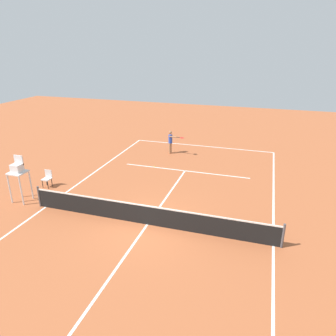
# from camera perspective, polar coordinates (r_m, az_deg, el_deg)

# --- Properties ---
(ground_plane) EXTENTS (60.00, 60.00, 0.00)m
(ground_plane) POSITION_cam_1_polar(r_m,az_deg,el_deg) (14.28, -3.77, -10.19)
(ground_plane) COLOR #AD5933
(court_lines) EXTENTS (10.87, 24.42, 0.01)m
(court_lines) POSITION_cam_1_polar(r_m,az_deg,el_deg) (14.27, -3.77, -10.18)
(court_lines) COLOR white
(court_lines) RESTS_ON ground
(tennis_net) EXTENTS (11.47, 0.10, 1.07)m
(tennis_net) POSITION_cam_1_polar(r_m,az_deg,el_deg) (14.02, -3.82, -8.46)
(tennis_net) COLOR #4C4C51
(tennis_net) RESTS_ON ground
(player_serving) EXTENTS (1.26, 0.66, 1.69)m
(player_serving) POSITION_cam_1_polar(r_m,az_deg,el_deg) (22.89, 0.55, 5.08)
(player_serving) COLOR #9E704C
(player_serving) RESTS_ON ground
(tennis_ball) EXTENTS (0.07, 0.07, 0.07)m
(tennis_ball) POSITION_cam_1_polar(r_m,az_deg,el_deg) (20.60, -2.47, 0.29)
(tennis_ball) COLOR #CCE033
(tennis_ball) RESTS_ON ground
(umpire_chair) EXTENTS (0.80, 0.80, 2.41)m
(umpire_chair) POSITION_cam_1_polar(r_m,az_deg,el_deg) (17.27, -25.62, -0.62)
(umpire_chair) COLOR silver
(umpire_chair) RESTS_ON ground
(courtside_chair_mid) EXTENTS (0.44, 0.46, 0.95)m
(courtside_chair_mid) POSITION_cam_1_polar(r_m,az_deg,el_deg) (18.85, -21.08, -1.65)
(courtside_chair_mid) COLOR #262626
(courtside_chair_mid) RESTS_ON ground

